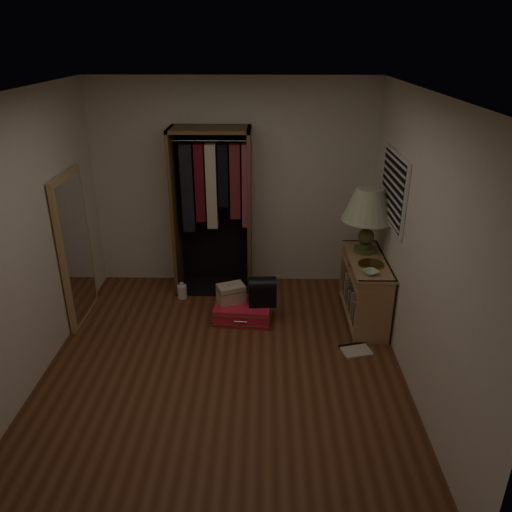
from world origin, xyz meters
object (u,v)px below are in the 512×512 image
console_bookshelf (364,286)px  table_lamp (369,206)px  pink_suitcase (243,311)px  white_jug (182,291)px  floor_mirror (75,249)px  train_case (231,293)px  black_bag (262,290)px  open_wardrobe (214,198)px

console_bookshelf → table_lamp: size_ratio=1.51×
pink_suitcase → white_jug: size_ratio=3.30×
floor_mirror → table_lamp: bearing=3.9°
train_case → black_bag: (0.36, -0.06, 0.07)m
pink_suitcase → table_lamp: table_lamp is taller
console_bookshelf → black_bag: 1.17m
train_case → floor_mirror: bearing=157.5°
white_jug → pink_suitcase: bearing=-32.3°
train_case → black_bag: size_ratio=1.08×
console_bookshelf → floor_mirror: size_ratio=0.66×
train_case → white_jug: (-0.64, 0.44, -0.22)m
floor_mirror → train_case: 1.80m
open_wardrobe → black_bag: (0.60, -0.81, -0.83)m
open_wardrobe → black_bag: open_wardrobe is taller
train_case → table_lamp: size_ratio=0.49×
table_lamp → console_bookshelf: bearing=-91.2°
open_wardrobe → train_case: open_wardrobe is taller
train_case → table_lamp: 1.83m
console_bookshelf → table_lamp: table_lamp is taller
floor_mirror → white_jug: floor_mirror is taller
table_lamp → open_wardrobe: bearing=162.8°
open_wardrobe → floor_mirror: open_wardrobe is taller
floor_mirror → pink_suitcase: (1.85, -0.05, -0.75)m
open_wardrobe → table_lamp: 1.85m
pink_suitcase → train_case: bearing=161.8°
open_wardrobe → white_jug: (-0.40, -0.32, -1.12)m
open_wardrobe → console_bookshelf: bearing=-22.3°
black_bag → console_bookshelf: bearing=0.5°
open_wardrobe → white_jug: size_ratio=9.81×
table_lamp → white_jug: table_lamp is taller
console_bookshelf → black_bag: size_ratio=3.32×
black_bag → white_jug: (-1.00, 0.49, -0.28)m
console_bookshelf → table_lamp: 0.92m
console_bookshelf → floor_mirror: 3.27m
train_case → table_lamp: bearing=-15.1°
floor_mirror → table_lamp: 3.28m
black_bag → open_wardrobe: bearing=122.5°
pink_suitcase → black_bag: black_bag is taller
console_bookshelf → white_jug: console_bookshelf is taller
train_case → white_jug: 0.81m
pink_suitcase → black_bag: size_ratio=2.04×
train_case → black_bag: black_bag is taller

